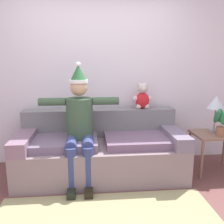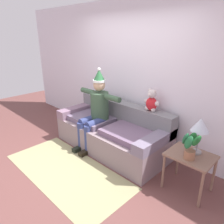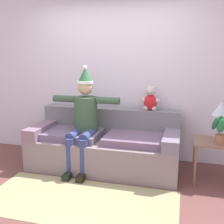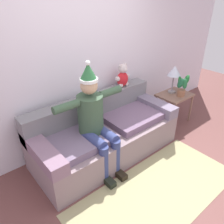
{
  "view_description": "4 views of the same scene",
  "coord_description": "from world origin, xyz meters",
  "px_view_note": "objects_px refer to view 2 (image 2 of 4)",
  "views": [
    {
      "loc": [
        -0.15,
        -2.21,
        1.55
      ],
      "look_at": [
        0.14,
        0.89,
        0.89
      ],
      "focal_mm": 39.59,
      "sensor_mm": 36.0,
      "label": 1
    },
    {
      "loc": [
        2.54,
        -1.6,
        2.1
      ],
      "look_at": [
        0.05,
        0.93,
        0.77
      ],
      "focal_mm": 33.77,
      "sensor_mm": 36.0,
      "label": 2
    },
    {
      "loc": [
        1.11,
        -2.77,
        1.69
      ],
      "look_at": [
        0.15,
        0.82,
        0.89
      ],
      "focal_mm": 43.49,
      "sensor_mm": 36.0,
      "label": 3
    },
    {
      "loc": [
        -1.71,
        -1.23,
        2.27
      ],
      "look_at": [
        0.09,
        0.92,
        0.71
      ],
      "focal_mm": 35.9,
      "sensor_mm": 36.0,
      "label": 4
    }
  ],
  "objects_px": {
    "person_seated": "(96,109)",
    "side_table": "(190,160)",
    "teddy_bear": "(152,101)",
    "potted_plant": "(190,145)",
    "table_lamp": "(200,127)",
    "couch": "(113,132)"
  },
  "relations": [
    {
      "from": "table_lamp",
      "to": "potted_plant",
      "type": "distance_m",
      "value": 0.29
    },
    {
      "from": "person_seated",
      "to": "side_table",
      "type": "bearing_deg",
      "value": 2.09
    },
    {
      "from": "person_seated",
      "to": "table_lamp",
      "type": "xyz_separation_m",
      "value": [
        1.88,
        0.16,
        0.18
      ]
    },
    {
      "from": "side_table",
      "to": "potted_plant",
      "type": "relative_size",
      "value": 1.52
    },
    {
      "from": "person_seated",
      "to": "table_lamp",
      "type": "relative_size",
      "value": 3.01
    },
    {
      "from": "couch",
      "to": "potted_plant",
      "type": "height_order",
      "value": "potted_plant"
    },
    {
      "from": "teddy_bear",
      "to": "side_table",
      "type": "xyz_separation_m",
      "value": [
        0.95,
        -0.4,
        -0.54
      ]
    },
    {
      "from": "teddy_bear",
      "to": "side_table",
      "type": "height_order",
      "value": "teddy_bear"
    },
    {
      "from": "potted_plant",
      "to": "person_seated",
      "type": "bearing_deg",
      "value": 178.67
    },
    {
      "from": "side_table",
      "to": "table_lamp",
      "type": "distance_m",
      "value": 0.49
    },
    {
      "from": "side_table",
      "to": "table_lamp",
      "type": "xyz_separation_m",
      "value": [
        0.03,
        0.1,
        0.48
      ]
    },
    {
      "from": "table_lamp",
      "to": "person_seated",
      "type": "bearing_deg",
      "value": -175.02
    },
    {
      "from": "teddy_bear",
      "to": "table_lamp",
      "type": "distance_m",
      "value": 1.02
    },
    {
      "from": "couch",
      "to": "table_lamp",
      "type": "relative_size",
      "value": 4.32
    },
    {
      "from": "person_seated",
      "to": "side_table",
      "type": "distance_m",
      "value": 1.88
    },
    {
      "from": "person_seated",
      "to": "side_table",
      "type": "xyz_separation_m",
      "value": [
        1.85,
        0.07,
        -0.3
      ]
    },
    {
      "from": "teddy_bear",
      "to": "potted_plant",
      "type": "bearing_deg",
      "value": -27.86
    },
    {
      "from": "person_seated",
      "to": "teddy_bear",
      "type": "xyz_separation_m",
      "value": [
        0.91,
        0.47,
        0.24
      ]
    },
    {
      "from": "person_seated",
      "to": "teddy_bear",
      "type": "relative_size",
      "value": 4.01
    },
    {
      "from": "couch",
      "to": "teddy_bear",
      "type": "height_order",
      "value": "teddy_bear"
    },
    {
      "from": "teddy_bear",
      "to": "side_table",
      "type": "relative_size",
      "value": 0.64
    },
    {
      "from": "potted_plant",
      "to": "couch",
      "type": "bearing_deg",
      "value": 172.5
    }
  ]
}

